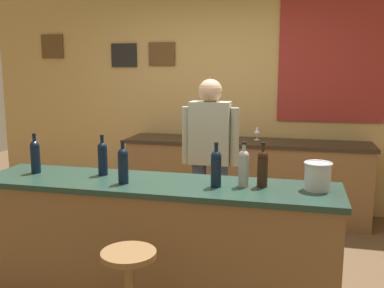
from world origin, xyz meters
name	(u,v)px	position (x,y,z in m)	size (l,w,h in m)	color
ground_plane	(172,277)	(0.00, 0.00, 0.00)	(10.00, 10.00, 0.00)	brown
back_wall	(221,93)	(0.04, 2.03, 1.42)	(6.00, 0.09, 2.80)	tan
bar_counter	(156,243)	(0.00, -0.40, 0.46)	(2.57, 0.60, 0.92)	brown
side_counter	(245,179)	(0.40, 1.65, 0.45)	(2.76, 0.56, 0.90)	brown
bartender	(210,155)	(0.20, 0.55, 0.94)	(0.52, 0.21, 1.62)	#384766
bar_stool	(129,287)	(0.06, -1.05, 0.46)	(0.32, 0.32, 0.68)	brown
wine_bottle_a	(35,155)	(-0.97, -0.36, 1.06)	(0.07, 0.07, 0.31)	black
wine_bottle_b	(103,157)	(-0.44, -0.30, 1.06)	(0.07, 0.07, 0.31)	black
wine_bottle_c	(123,164)	(-0.20, -0.49, 1.06)	(0.07, 0.07, 0.31)	black
wine_bottle_d	(216,167)	(0.44, -0.42, 1.06)	(0.07, 0.07, 0.31)	black
wine_bottle_e	(244,167)	(0.62, -0.37, 1.06)	(0.07, 0.07, 0.31)	#999E99
wine_bottle_f	(263,167)	(0.75, -0.34, 1.06)	(0.07, 0.07, 0.31)	black
ice_bucket	(318,175)	(1.11, -0.34, 1.02)	(0.19, 0.19, 0.19)	#B7BABF
wine_glass_a	(197,130)	(-0.17, 1.59, 1.01)	(0.07, 0.07, 0.16)	silver
wine_glass_b	(216,130)	(0.04, 1.67, 1.01)	(0.07, 0.07, 0.16)	silver
wine_glass_c	(257,130)	(0.51, 1.73, 1.01)	(0.07, 0.07, 0.16)	silver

